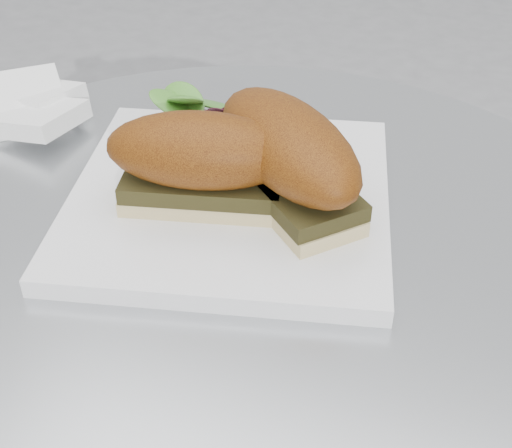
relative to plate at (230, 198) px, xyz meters
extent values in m
cylinder|color=silver|center=(0.03, -0.06, -0.02)|extent=(0.70, 0.70, 0.02)
cube|color=white|center=(0.00, 0.00, 0.00)|extent=(0.32, 0.32, 0.02)
cube|color=#CBB57F|center=(-0.01, -0.03, 0.01)|extent=(0.14, 0.08, 0.01)
cube|color=black|center=(-0.01, -0.03, 0.03)|extent=(0.14, 0.08, 0.01)
ellipsoid|color=#683509|center=(-0.01, -0.03, 0.06)|extent=(0.16, 0.10, 0.06)
cube|color=#CBB57F|center=(0.05, 0.01, 0.01)|extent=(0.15, 0.15, 0.01)
cube|color=black|center=(0.05, 0.01, 0.03)|extent=(0.15, 0.15, 0.01)
ellipsoid|color=#683509|center=(0.05, 0.01, 0.06)|extent=(0.18, 0.18, 0.06)
camera|label=1|loc=(0.19, -0.46, 0.35)|focal=50.00mm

